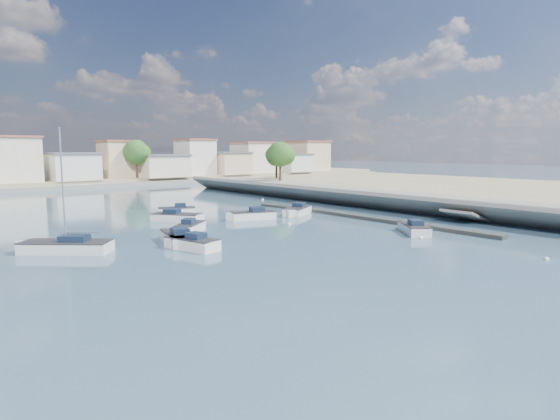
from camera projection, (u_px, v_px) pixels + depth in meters
name	position (u px, v px, depth m)	size (l,w,h in m)	color
ground	(179.00, 201.00, 66.43)	(400.00, 400.00, 0.00)	#294253
seawall_walkway	(419.00, 202.00, 57.26)	(5.00, 90.00, 1.80)	slate
seawall_embankment	(502.00, 192.00, 70.86)	(49.65, 90.00, 2.90)	slate
breakwater	(357.00, 217.00, 49.82)	(2.00, 31.02, 0.35)	black
far_shore_land	(72.00, 179.00, 106.19)	(160.00, 40.00, 1.40)	gray
far_shore_quay	(103.00, 185.00, 90.14)	(160.00, 2.50, 0.80)	slate
far_town	(143.00, 161.00, 100.83)	(113.01, 12.80, 8.35)	beige
shore_trees	(150.00, 155.00, 92.43)	(74.56, 38.32, 7.92)	#38281E
motorboat_a	(190.00, 244.00, 34.49)	(2.73, 4.87, 1.48)	silver
motorboat_b	(191.00, 228.00, 41.56)	(3.92, 3.65, 1.48)	silver
motorboat_c	(250.00, 216.00, 49.03)	(5.27, 3.17, 1.48)	silver
motorboat_d	(297.00, 211.00, 52.56)	(5.05, 3.98, 1.48)	silver
motorboat_e	(178.00, 238.00, 36.79)	(3.19, 5.68, 1.48)	silver
motorboat_f	(175.00, 211.00, 52.53)	(4.48, 3.22, 1.48)	silver
motorboat_g	(179.00, 218.00, 47.51)	(4.47, 5.14, 1.48)	silver
motorboat_h	(413.00, 229.00, 40.98)	(4.16, 4.55, 1.48)	silver
sailboat	(62.00, 247.00, 33.15)	(6.05, 5.64, 9.00)	silver
mooring_buoys	(305.00, 220.00, 48.22)	(16.47, 41.94, 0.33)	white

